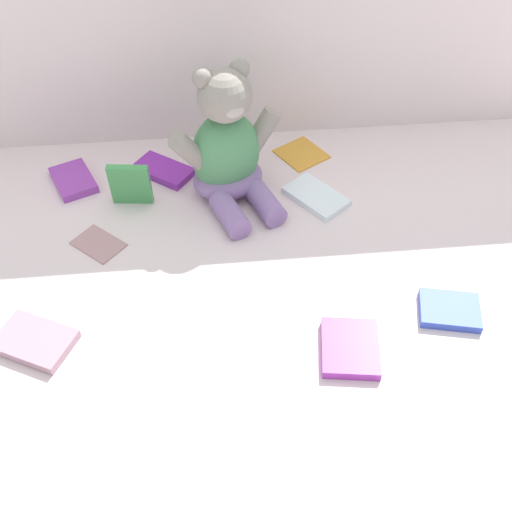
% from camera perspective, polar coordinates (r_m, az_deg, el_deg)
% --- Properties ---
extents(ground_plane, '(3.20, 3.20, 0.00)m').
position_cam_1_polar(ground_plane, '(1.27, 0.19, 0.13)').
color(ground_plane, silver).
extents(backdrop_drape, '(1.59, 0.03, 0.58)m').
position_cam_1_polar(backdrop_drape, '(1.44, -1.57, 20.52)').
color(backdrop_drape, silver).
rests_on(backdrop_drape, ground_plane).
extents(teddy_bear, '(0.24, 0.25, 0.30)m').
position_cam_1_polar(teddy_bear, '(1.34, -2.51, 9.31)').
color(teddy_bear, '#4C8C59').
rests_on(teddy_bear, ground_plane).
extents(book_case_0, '(0.12, 0.12, 0.01)m').
position_cam_1_polar(book_case_0, '(1.32, -13.73, 1.09)').
color(book_case_0, '#AB7F81').
rests_on(book_case_0, ground_plane).
extents(book_case_1, '(0.12, 0.10, 0.02)m').
position_cam_1_polar(book_case_1, '(1.22, 16.70, -4.59)').
color(book_case_1, '#324BBB').
rests_on(book_case_1, ground_plane).
extents(book_case_2, '(0.12, 0.13, 0.02)m').
position_cam_1_polar(book_case_2, '(1.48, -15.80, 6.46)').
color(book_case_2, purple).
rests_on(book_case_2, ground_plane).
extents(book_case_3, '(0.14, 0.13, 0.02)m').
position_cam_1_polar(book_case_3, '(1.47, -8.17, 7.48)').
color(book_case_3, purple).
rests_on(book_case_3, ground_plane).
extents(book_case_5, '(0.14, 0.15, 0.01)m').
position_cam_1_polar(book_case_5, '(1.39, 5.30, 5.24)').
color(book_case_5, white).
rests_on(book_case_5, ground_plane).
extents(book_case_6, '(0.11, 0.13, 0.02)m').
position_cam_1_polar(book_case_6, '(1.12, 8.29, -8.04)').
color(book_case_6, purple).
rests_on(book_case_6, ground_plane).
extents(book_case_7, '(0.16, 0.14, 0.02)m').
position_cam_1_polar(book_case_7, '(1.18, -18.93, -7.11)').
color(book_case_7, '#A47B8C').
rests_on(book_case_7, ground_plane).
extents(book_case_8, '(0.09, 0.03, 0.10)m').
position_cam_1_polar(book_case_8, '(1.37, -11.01, 6.20)').
color(book_case_8, '#41954F').
rests_on(book_case_8, ground_plane).
extents(book_case_9, '(0.13, 0.13, 0.01)m').
position_cam_1_polar(book_case_9, '(1.51, 4.02, 9.02)').
color(book_case_9, gold).
rests_on(book_case_9, ground_plane).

